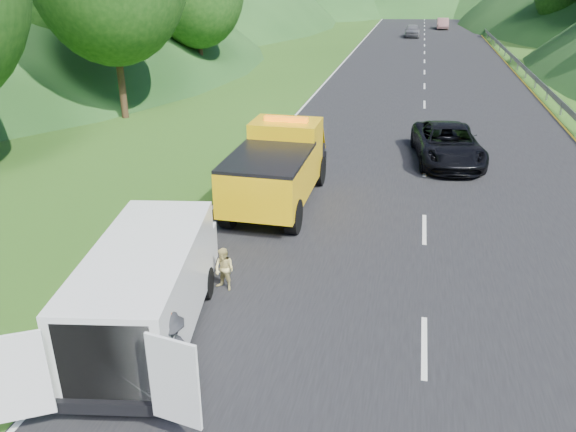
% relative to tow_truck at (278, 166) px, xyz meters
% --- Properties ---
extents(ground, '(320.00, 320.00, 0.00)m').
position_rel_tow_truck_xyz_m(ground, '(1.86, -5.13, -1.32)').
color(ground, '#38661E').
rests_on(ground, ground).
extents(road_surface, '(14.00, 200.00, 0.02)m').
position_rel_tow_truck_xyz_m(road_surface, '(4.86, 34.87, -1.31)').
color(road_surface, black).
rests_on(road_surface, ground).
extents(guardrail, '(0.06, 140.00, 1.52)m').
position_rel_tow_truck_xyz_m(guardrail, '(12.16, 47.37, -1.32)').
color(guardrail, gray).
rests_on(guardrail, ground).
extents(tree_line_left, '(14.00, 140.00, 14.00)m').
position_rel_tow_truck_xyz_m(tree_line_left, '(-17.14, 54.87, -1.32)').
color(tree_line_left, '#2E5A1A').
rests_on(tree_line_left, ground).
extents(hills_backdrop, '(201.00, 288.60, 44.00)m').
position_rel_tow_truck_xyz_m(hills_backdrop, '(8.36, 129.57, -1.32)').
color(hills_backdrop, '#2D5B23').
rests_on(hills_backdrop, ground).
extents(tow_truck, '(2.44, 6.32, 2.70)m').
position_rel_tow_truck_xyz_m(tow_truck, '(0.00, 0.00, 0.00)').
color(tow_truck, black).
rests_on(tow_truck, ground).
extents(white_van, '(3.68, 6.51, 2.19)m').
position_rel_tow_truck_xyz_m(white_van, '(-0.87, -7.93, -0.09)').
color(white_van, black).
rests_on(white_van, ground).
extents(woman, '(0.53, 0.69, 1.77)m').
position_rel_tow_truck_xyz_m(woman, '(-1.43, -4.76, -1.32)').
color(woman, silver).
rests_on(woman, ground).
extents(child, '(0.64, 0.57, 1.10)m').
position_rel_tow_truck_xyz_m(child, '(0.05, -5.81, -1.32)').
color(child, tan).
rests_on(child, ground).
extents(worker, '(1.17, 0.68, 1.81)m').
position_rel_tow_truck_xyz_m(worker, '(0.32, -9.66, -1.32)').
color(worker, black).
rests_on(worker, ground).
extents(suitcase, '(0.34, 0.23, 0.51)m').
position_rel_tow_truck_xyz_m(suitcase, '(-1.95, -3.77, -1.07)').
color(suitcase, '#63624A').
rests_on(suitcase, ground).
extents(passing_suv, '(3.11, 5.66, 1.50)m').
position_rel_tow_truck_xyz_m(passing_suv, '(5.72, 5.93, -1.32)').
color(passing_suv, black).
rests_on(passing_suv, ground).
extents(dist_car_a, '(1.75, 4.35, 1.48)m').
position_rel_tow_truck_xyz_m(dist_car_a, '(3.38, 55.10, -1.32)').
color(dist_car_a, '#505156').
rests_on(dist_car_a, ground).
extents(dist_car_b, '(1.51, 4.34, 1.43)m').
position_rel_tow_truck_xyz_m(dist_car_b, '(7.24, 66.67, -1.32)').
color(dist_car_b, brown).
rests_on(dist_car_b, ground).
extents(dist_car_c, '(2.09, 5.13, 1.49)m').
position_rel_tow_truck_xyz_m(dist_car_c, '(6.21, 89.99, -1.32)').
color(dist_car_c, '#A66A53').
rests_on(dist_car_c, ground).
extents(dist_car_d, '(1.75, 4.35, 1.48)m').
position_rel_tow_truck_xyz_m(dist_car_d, '(6.65, 108.90, -1.32)').
color(dist_car_d, '#784A56').
rests_on(dist_car_d, ground).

